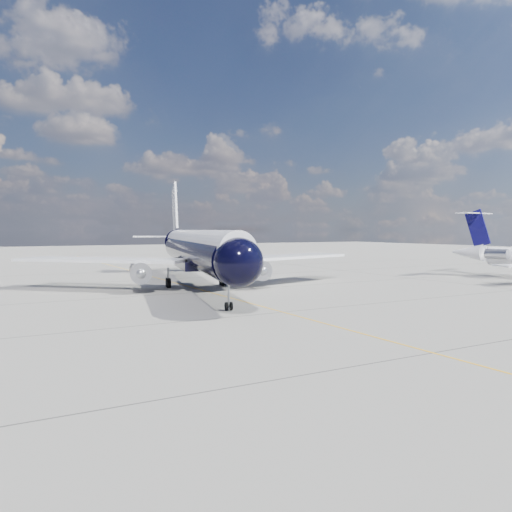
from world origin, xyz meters
The scene contains 3 objects.
ground centered at (0.00, 30.00, 0.00)m, with size 320.00×320.00×0.00m, color gray.
taxiway_centerline centered at (0.00, 25.00, 0.00)m, with size 0.16×160.00×0.01m, color #FFB40D.
main_airliner centered at (0.72, 29.91, 4.32)m, with size 38.47×47.55×13.91m.
Camera 1 is at (-20.95, -23.30, 6.54)m, focal length 35.00 mm.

